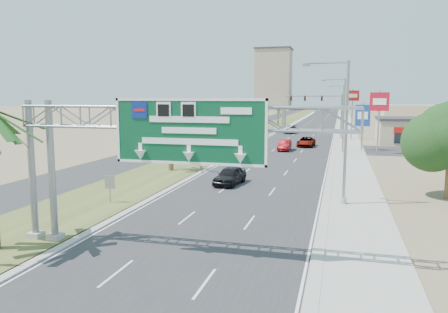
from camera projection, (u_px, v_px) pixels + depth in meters
road at (313, 125)px, 116.86m from camera, size 12.00×300.00×0.02m
sidewalk_right at (346, 126)px, 114.68m from camera, size 4.00×300.00×0.10m
median_grass at (276, 124)px, 119.42m from camera, size 7.00×300.00×0.12m
opposing_road at (251, 124)px, 121.22m from camera, size 8.00×300.00×0.02m
sign_gantry at (161, 129)px, 20.54m from camera, size 16.75×1.24×7.50m
palm_row_b at (170, 123)px, 43.98m from camera, size 3.99×3.99×5.95m
palm_row_c at (214, 111)px, 59.19m from camera, size 3.99×3.99×6.75m
palm_row_d at (243, 115)px, 76.59m from camera, size 3.99×3.99×5.45m
palm_row_e at (262, 108)px, 94.68m from camera, size 3.99×3.99×6.15m
palm_row_f at (278, 107)px, 118.66m from camera, size 3.99×3.99×5.75m
streetlight_near at (343, 139)px, 30.14m from camera, size 3.27×0.44×10.00m
streetlight_mid at (342, 118)px, 58.85m from camera, size 3.27×0.44×10.00m
streetlight_far at (342, 110)px, 93.30m from camera, size 3.27×0.44×10.00m
signal_mast at (330, 112)px, 78.49m from camera, size 10.28×0.71×8.00m
store_building at (438, 132)px, 68.85m from camera, size 18.00×10.00×4.00m
median_signback_b at (110, 184)px, 30.79m from camera, size 0.75×0.08×2.08m
tower_distant at (273, 80)px, 256.68m from camera, size 20.00×16.00×35.00m
building_distant_left at (208, 108)px, 175.84m from camera, size 24.00×14.00×6.00m
building_distant_right at (416, 113)px, 137.56m from camera, size 20.00×12.00×5.00m
car_left_lane at (230, 176)px, 37.79m from camera, size 2.36×4.72×1.54m
car_mid_lane at (285, 145)px, 61.73m from camera, size 1.70×4.66×1.53m
car_right_lane at (306, 142)px, 66.58m from camera, size 2.69×5.33×1.45m
car_far at (291, 130)px, 90.68m from camera, size 2.61×5.66×1.60m
pole_sign_red_near at (379, 105)px, 56.82m from camera, size 2.40×0.85×8.34m
pole_sign_blue at (363, 117)px, 61.32m from camera, size 2.01×0.77×6.66m
pole_sign_red_far at (353, 100)px, 76.15m from camera, size 2.19×0.93×8.86m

